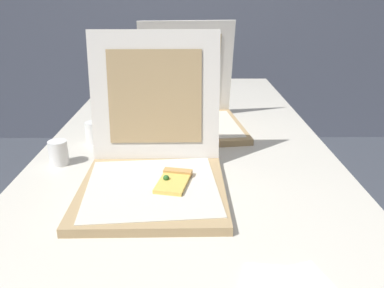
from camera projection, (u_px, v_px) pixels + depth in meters
name	position (u px, v px, depth m)	size (l,w,h in m)	color
table	(186.00, 155.00, 1.35)	(0.95, 2.15, 0.73)	silver
pizza_box_front	(153.00, 168.00, 1.02)	(0.38, 0.42, 0.39)	tan
pizza_box_middle	(191.00, 113.00, 1.47)	(0.42, 0.42, 0.39)	tan
cup_white_mid	(94.00, 133.00, 1.33)	(0.06, 0.06, 0.07)	white
cup_white_far	(126.00, 105.00, 1.65)	(0.06, 0.06, 0.07)	white
cup_white_near_center	(59.00, 153.00, 1.16)	(0.06, 0.06, 0.07)	white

